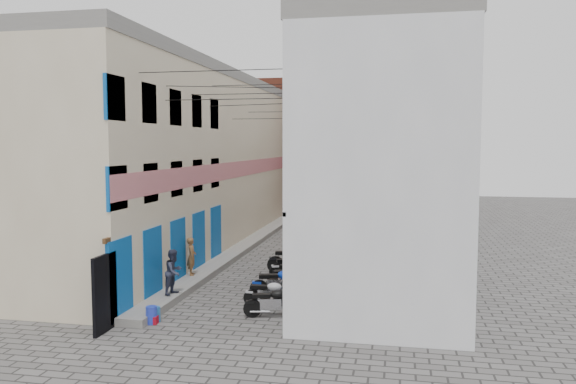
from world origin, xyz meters
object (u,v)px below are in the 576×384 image
Objects in this scene: motorcycle_g at (294,258)px; motorcycle_a at (272,301)px; person_b at (174,272)px; motorcycle_f at (293,264)px; motorcycle_b at (269,292)px; person_a at (192,256)px; water_jug_near at (151,315)px; motorcycle_d at (291,276)px; motorcycle_e at (296,271)px; motorcycle_c at (280,281)px; water_jug_far at (156,314)px; red_crate at (152,320)px.

motorcycle_a is at bearing -3.80° from motorcycle_g.
motorcycle_f is at bearing -27.58° from person_b.
motorcycle_b is at bearing -23.57° from motorcycle_f.
person_a is 2.81× the size of water_jug_near.
motorcycle_a is at bearing -35.35° from motorcycle_d.
motorcycle_e is at bearing -5.56° from motorcycle_f.
motorcycle_e is at bearing 159.20° from motorcycle_c.
water_jug_far is (-2.96, -2.17, -0.27)m from motorcycle_b.
motorcycle_d is at bearing 53.26° from red_crate.
motorcycle_f is at bearing 64.12° from water_jug_near.
person_b is at bearing -55.96° from motorcycle_e.
motorcycle_c is 1.16× the size of motorcycle_e.
motorcycle_e is 0.93× the size of motorcycle_f.
water_jug_far is at bearing -84.66° from motorcycle_a.
motorcycle_b is 3.82m from water_jug_near.
water_jug_far is at bearing -59.07° from motorcycle_c.
person_a is at bearing 98.48° from water_jug_far.
water_jug_far reaches higher than red_crate.
motorcycle_b is at bearing 37.99° from red_crate.
motorcycle_b is at bearing -77.61° from person_b.
motorcycle_a reaches higher than motorcycle_b.
person_b is 2.33m from water_jug_far.
red_crate is (-0.04, -0.18, -0.11)m from water_jug_far.
motorcycle_c is 1.07m from motorcycle_d.
motorcycle_a is 5.02m from motorcycle_f.
motorcycle_d reaches higher than water_jug_near.
motorcycle_f reaches higher than motorcycle_b.
motorcycle_d is 4.08m from person_a.
motorcycle_c is 3.99× the size of water_jug_near.
person_a is (-4.01, 0.64, 0.42)m from motorcycle_d.
motorcycle_g is at bearing -20.73° from person_b.
motorcycle_d is 3.69× the size of water_jug_near.
motorcycle_c is 1.08× the size of motorcycle_d.
person_b is (-3.60, -3.08, 0.49)m from motorcycle_e.
person_b is 2.94× the size of water_jug_near.
motorcycle_d is 0.99m from motorcycle_e.
water_jug_far is (0.31, -2.17, -0.78)m from person_b.
motorcycle_c reaches higher than motorcycle_f.
person_a is at bearing -134.97° from motorcycle_d.
motorcycle_d is 5.56m from red_crate.
person_a is (-3.75, -1.23, 0.42)m from motorcycle_f.
motorcycle_e reaches higher than motorcycle_b.
person_b is 2.48m from water_jug_near.
motorcycle_c is 4.63m from water_jug_near.
motorcycle_f is 5.17× the size of red_crate.
motorcycle_a is at bearing -152.53° from person_a.
motorcycle_a is 3.80m from person_b.
motorcycle_c is at bearing 47.25° from water_jug_near.
person_a is 5.02m from water_jug_far.
motorcycle_b is 3.29× the size of water_jug_near.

